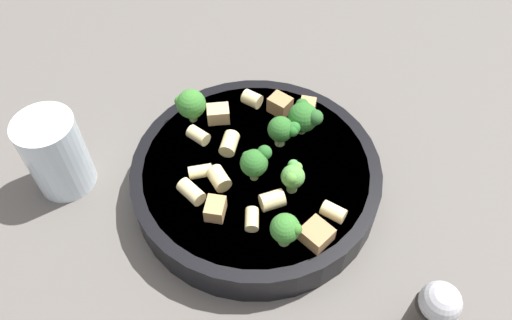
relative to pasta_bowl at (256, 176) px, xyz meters
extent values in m
plane|color=#5B5651|center=(0.00, 0.00, -0.02)|extent=(2.00, 2.00, 0.00)
cylinder|color=black|center=(0.00, 0.00, 0.00)|extent=(0.26, 0.26, 0.04)
cylinder|color=white|center=(0.00, 0.00, 0.01)|extent=(0.24, 0.24, 0.01)
torus|color=black|center=(0.00, 0.00, 0.02)|extent=(0.26, 0.26, 0.00)
cylinder|color=#9EC175|center=(-0.04, 0.00, 0.02)|extent=(0.01, 0.01, 0.01)
sphere|color=#2D6B28|center=(-0.04, 0.00, 0.04)|extent=(0.03, 0.03, 0.03)
sphere|color=#2C6029|center=(-0.05, 0.01, 0.04)|extent=(0.01, 0.01, 0.01)
sphere|color=#276A26|center=(-0.04, 0.01, 0.04)|extent=(0.01, 0.01, 0.01)
sphere|color=#276B29|center=(-0.05, 0.01, 0.04)|extent=(0.01, 0.01, 0.01)
cylinder|color=#93B766|center=(0.05, 0.08, 0.03)|extent=(0.01, 0.01, 0.02)
sphere|color=#387A2D|center=(0.05, 0.08, 0.04)|extent=(0.03, 0.03, 0.03)
sphere|color=#33682D|center=(0.05, 0.07, 0.04)|extent=(0.01, 0.01, 0.01)
sphere|color=#3A772A|center=(0.05, 0.09, 0.05)|extent=(0.01, 0.01, 0.01)
cylinder|color=#9EC175|center=(-0.01, -0.10, 0.02)|extent=(0.01, 0.01, 0.01)
sphere|color=#387A2D|center=(-0.01, -0.10, 0.04)|extent=(0.03, 0.03, 0.03)
sphere|color=#347E2B|center=(-0.01, -0.11, 0.04)|extent=(0.01, 0.01, 0.01)
sphere|color=#377E27|center=(0.00, -0.11, 0.04)|extent=(0.01, 0.01, 0.01)
cylinder|color=#93B766|center=(0.01, 0.01, 0.03)|extent=(0.01, 0.01, 0.02)
sphere|color=#2D6B28|center=(0.01, 0.01, 0.04)|extent=(0.03, 0.03, 0.03)
sphere|color=#276427|center=(0.00, 0.01, 0.05)|extent=(0.02, 0.02, 0.02)
sphere|color=#2C6D27|center=(0.01, 0.00, 0.05)|extent=(0.01, 0.01, 0.01)
cylinder|color=#93B766|center=(-0.07, 0.01, 0.02)|extent=(0.01, 0.01, 0.01)
sphere|color=#2D6B28|center=(-0.07, 0.01, 0.04)|extent=(0.03, 0.03, 0.03)
sphere|color=#2B6326|center=(-0.08, 0.00, 0.05)|extent=(0.02, 0.02, 0.02)
sphere|color=#2B5C29|center=(-0.07, 0.02, 0.05)|extent=(0.02, 0.02, 0.02)
cylinder|color=#84AD60|center=(0.00, 0.05, 0.02)|extent=(0.01, 0.01, 0.01)
sphere|color=#569942|center=(0.00, 0.05, 0.04)|extent=(0.02, 0.02, 0.02)
sphere|color=#549139|center=(0.01, 0.05, 0.04)|extent=(0.01, 0.01, 0.01)
sphere|color=#5B9B40|center=(-0.01, 0.04, 0.04)|extent=(0.01, 0.01, 0.01)
sphere|color=#4C9B44|center=(-0.01, 0.04, 0.04)|extent=(0.01, 0.01, 0.01)
cylinder|color=beige|center=(0.05, -0.04, 0.02)|extent=(0.03, 0.03, 0.01)
cylinder|color=beige|center=(0.03, 0.04, 0.03)|extent=(0.03, 0.03, 0.02)
cylinder|color=beige|center=(-0.07, -0.06, 0.03)|extent=(0.02, 0.02, 0.02)
cylinder|color=beige|center=(0.04, -0.01, 0.03)|extent=(0.02, 0.03, 0.02)
cylinder|color=beige|center=(0.06, 0.04, 0.02)|extent=(0.03, 0.02, 0.01)
cylinder|color=beige|center=(0.00, 0.10, 0.03)|extent=(0.02, 0.02, 0.01)
cylinder|color=beige|center=(0.01, -0.07, 0.02)|extent=(0.02, 0.02, 0.01)
cylinder|color=beige|center=(0.00, -0.04, 0.03)|extent=(0.03, 0.03, 0.02)
cylinder|color=beige|center=(0.07, -0.02, 0.03)|extent=(0.02, 0.03, 0.02)
cube|color=#A87A4C|center=(-0.08, -0.03, 0.03)|extent=(0.02, 0.02, 0.02)
cube|color=#A87A4C|center=(0.03, 0.10, 0.03)|extent=(0.03, 0.03, 0.02)
cube|color=tan|center=(0.07, 0.01, 0.03)|extent=(0.03, 0.03, 0.02)
cube|color=tan|center=(-0.10, -0.01, 0.02)|extent=(0.02, 0.02, 0.01)
cube|color=tan|center=(-0.02, -0.08, 0.03)|extent=(0.03, 0.03, 0.02)
cylinder|color=silver|center=(0.13, -0.17, 0.02)|extent=(0.06, 0.06, 0.09)
cylinder|color=silver|center=(0.13, -0.17, 0.01)|extent=(0.06, 0.06, 0.06)
sphere|color=#B7B7BC|center=(0.03, 0.22, 0.05)|extent=(0.03, 0.03, 0.03)
camera|label=1|loc=(0.25, 0.20, 0.43)|focal=35.00mm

